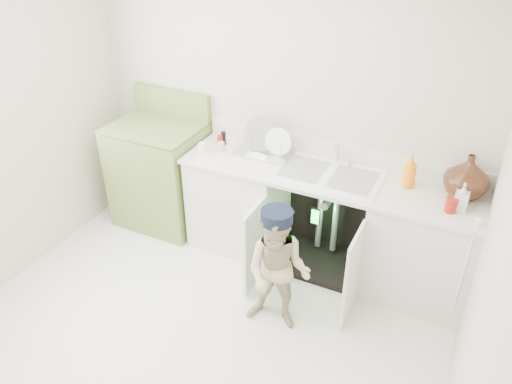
# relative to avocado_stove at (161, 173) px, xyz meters

# --- Properties ---
(ground) EXTENTS (3.50, 3.50, 0.00)m
(ground) POSITION_rel_avocado_stove_xyz_m (1.09, -1.18, -0.52)
(ground) COLOR beige
(ground) RESTS_ON ground
(room_shell) EXTENTS (6.00, 5.50, 1.26)m
(room_shell) POSITION_rel_avocado_stove_xyz_m (1.09, -1.18, 0.73)
(room_shell) COLOR beige
(room_shell) RESTS_ON ground
(counter_run) EXTENTS (2.44, 1.02, 1.24)m
(counter_run) POSITION_rel_avocado_stove_xyz_m (1.68, 0.03, -0.04)
(counter_run) COLOR white
(counter_run) RESTS_ON ground
(avocado_stove) EXTENTS (0.81, 0.65, 1.26)m
(avocado_stove) POSITION_rel_avocado_stove_xyz_m (0.00, 0.00, 0.00)
(avocado_stove) COLOR olive
(avocado_stove) RESTS_ON ground
(repair_worker) EXTENTS (0.52, 0.70, 1.01)m
(repair_worker) POSITION_rel_avocado_stove_xyz_m (1.58, -0.80, -0.01)
(repair_worker) COLOR tan
(repair_worker) RESTS_ON ground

